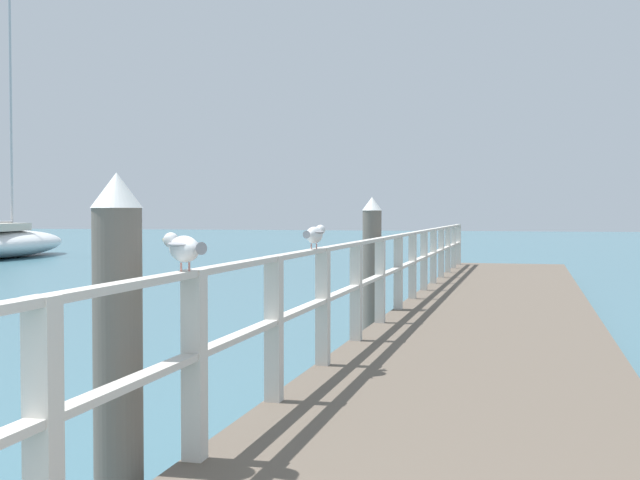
# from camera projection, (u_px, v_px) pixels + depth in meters

# --- Properties ---
(pier_deck) EXTENTS (2.90, 23.40, 0.36)m
(pier_deck) POSITION_uv_depth(u_px,v_px,m) (492.00, 324.00, 12.10)
(pier_deck) COLOR brown
(pier_deck) RESTS_ON ground_plane
(pier_railing) EXTENTS (0.12, 21.92, 1.11)m
(pier_railing) POSITION_uv_depth(u_px,v_px,m) (398.00, 264.00, 12.40)
(pier_railing) COLOR beige
(pier_railing) RESTS_ON pier_deck
(dock_piling_near) EXTENTS (0.29, 0.29, 2.03)m
(dock_piling_near) POSITION_uv_depth(u_px,v_px,m) (118.00, 350.00, 4.75)
(dock_piling_near) COLOR #6B6056
(dock_piling_near) RESTS_ON ground_plane
(dock_piling_far) EXTENTS (0.29, 0.29, 2.03)m
(dock_piling_far) POSITION_uv_depth(u_px,v_px,m) (372.00, 265.00, 12.41)
(dock_piling_far) COLOR #6B6056
(dock_piling_far) RESTS_ON ground_plane
(seagull_foreground) EXTENTS (0.39, 0.35, 0.21)m
(seagull_foreground) POSITION_uv_depth(u_px,v_px,m) (184.00, 247.00, 4.71)
(seagull_foreground) COLOR white
(seagull_foreground) RESTS_ON pier_railing
(seagull_background) EXTENTS (0.19, 0.48, 0.21)m
(seagull_background) POSITION_uv_depth(u_px,v_px,m) (315.00, 234.00, 7.55)
(seagull_background) COLOR white
(seagull_background) RESTS_ON pier_railing
(boat_0) EXTENTS (4.05, 8.77, 11.74)m
(boat_0) POSITION_uv_depth(u_px,v_px,m) (7.00, 242.00, 33.23)
(boat_0) COLOR white
(boat_0) RESTS_ON ground_plane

